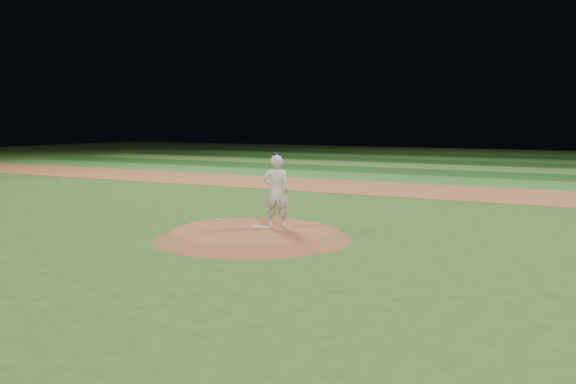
{
  "coord_description": "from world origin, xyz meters",
  "views": [
    {
      "loc": [
        9.39,
        -14.81,
        3.26
      ],
      "look_at": [
        0.0,
        2.0,
        1.1
      ],
      "focal_mm": 40.0,
      "sensor_mm": 36.0,
      "label": 1
    }
  ],
  "objects_px": {
    "pitchers_mound": "(253,234)",
    "rosin_bag": "(219,219)",
    "pitching_rubber": "(261,227)",
    "pitcher_on_mound": "(276,191)"
  },
  "relations": [
    {
      "from": "pitchers_mound",
      "to": "rosin_bag",
      "type": "height_order",
      "value": "rosin_bag"
    },
    {
      "from": "pitching_rubber",
      "to": "rosin_bag",
      "type": "height_order",
      "value": "rosin_bag"
    },
    {
      "from": "pitchers_mound",
      "to": "pitching_rubber",
      "type": "distance_m",
      "value": 0.39
    },
    {
      "from": "pitchers_mound",
      "to": "rosin_bag",
      "type": "relative_size",
      "value": 47.41
    },
    {
      "from": "pitchers_mound",
      "to": "pitcher_on_mound",
      "type": "xyz_separation_m",
      "value": [
        0.43,
        0.57,
        1.16
      ]
    },
    {
      "from": "pitchers_mound",
      "to": "pitcher_on_mound",
      "type": "height_order",
      "value": "pitcher_on_mound"
    },
    {
      "from": "pitchers_mound",
      "to": "pitching_rubber",
      "type": "xyz_separation_m",
      "value": [
        0.04,
        0.37,
        0.14
      ]
    },
    {
      "from": "pitchers_mound",
      "to": "rosin_bag",
      "type": "xyz_separation_m",
      "value": [
        -1.76,
        0.85,
        0.16
      ]
    },
    {
      "from": "pitching_rubber",
      "to": "pitcher_on_mound",
      "type": "height_order",
      "value": "pitcher_on_mound"
    },
    {
      "from": "pitchers_mound",
      "to": "pitching_rubber",
      "type": "bearing_deg",
      "value": 83.03
    }
  ]
}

